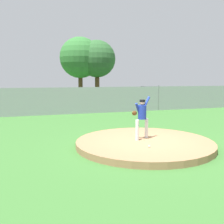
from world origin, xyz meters
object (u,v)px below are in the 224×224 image
(baseball, at_px, (149,146))
(pitcher_youth, at_px, (142,115))
(parked_car_slate, at_px, (93,98))
(traffic_cone_orange, at_px, (172,101))
(parked_car_red, at_px, (24,99))
(parked_car_silver, at_px, (153,96))

(baseball, bearing_deg, pitcher_youth, 77.76)
(parked_car_slate, relative_size, traffic_cone_orange, 8.12)
(pitcher_youth, distance_m, baseball, 1.53)
(parked_car_red, distance_m, traffic_cone_orange, 14.90)
(pitcher_youth, bearing_deg, baseball, -102.24)
(parked_car_red, height_order, parked_car_slate, parked_car_red)
(parked_car_slate, height_order, parked_car_silver, parked_car_silver)
(baseball, height_order, parked_car_slate, parked_car_slate)
(pitcher_youth, height_order, parked_car_red, pitcher_youth)
(traffic_cone_orange, bearing_deg, parked_car_red, -179.41)
(pitcher_youth, relative_size, parked_car_red, 0.35)
(traffic_cone_orange, bearing_deg, baseball, -123.89)
(parked_car_red, xyz_separation_m, parked_car_slate, (6.14, -0.26, -0.00))
(baseball, height_order, traffic_cone_orange, traffic_cone_orange)
(baseball, xyz_separation_m, parked_car_slate, (1.99, 15.57, 0.52))
(pitcher_youth, distance_m, parked_car_silver, 16.66)
(parked_car_silver, distance_m, traffic_cone_orange, 2.43)
(pitcher_youth, relative_size, traffic_cone_orange, 3.04)
(pitcher_youth, bearing_deg, parked_car_silver, 60.77)
(parked_car_slate, xyz_separation_m, parked_car_silver, (6.40, 0.15, 0.05))
(baseball, relative_size, parked_car_silver, 0.02)
(parked_car_red, bearing_deg, baseball, -75.31)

